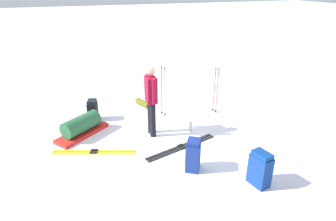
% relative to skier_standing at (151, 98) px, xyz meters
% --- Properties ---
extents(ground_plane, '(80.00, 80.00, 0.00)m').
position_rel_skier_standing_xyz_m(ground_plane, '(-0.28, -0.31, -0.95)').
color(ground_plane, white).
extents(skier_standing, '(0.57, 0.23, 1.70)m').
position_rel_skier_standing_xyz_m(skier_standing, '(0.00, 0.00, 0.00)').
color(skier_standing, black).
rests_on(skier_standing, ground_plane).
extents(ski_pair_near, '(0.65, 1.80, 0.05)m').
position_rel_skier_standing_xyz_m(ski_pair_near, '(-0.81, -0.44, -0.94)').
color(ski_pair_near, black).
rests_on(ski_pair_near, ground_plane).
extents(ski_pair_far, '(0.77, 1.75, 0.05)m').
position_rel_skier_standing_xyz_m(ski_pair_far, '(-0.36, 1.42, -0.94)').
color(ski_pair_far, gold).
rests_on(ski_pair_far, ground_plane).
extents(backpack_large_dark, '(0.42, 0.31, 0.67)m').
position_rel_skier_standing_xyz_m(backpack_large_dark, '(-2.45, -1.28, -0.63)').
color(backpack_large_dark, navy).
rests_on(backpack_large_dark, ground_plane).
extents(backpack_bright, '(0.40, 0.39, 0.66)m').
position_rel_skier_standing_xyz_m(backpack_bright, '(-1.63, -0.34, -0.63)').
color(backpack_bright, navy).
rests_on(backpack_bright, ground_plane).
extents(backpack_small_spare, '(0.36, 0.31, 0.57)m').
position_rel_skier_standing_xyz_m(backpack_small_spare, '(1.28, 1.24, -0.68)').
color(backpack_small_spare, black).
rests_on(backpack_small_spare, ground_plane).
extents(ski_poles_planted_near, '(0.17, 0.10, 1.28)m').
position_rel_skier_standing_xyz_m(ski_poles_planted_near, '(0.62, -2.03, -0.24)').
color(ski_poles_planted_near, maroon).
rests_on(ski_poles_planted_near, ground_plane).
extents(ski_poles_planted_far, '(0.22, 0.11, 1.38)m').
position_rel_skier_standing_xyz_m(ski_poles_planted_far, '(0.92, -0.61, -0.19)').
color(ski_poles_planted_far, maroon).
rests_on(ski_poles_planted_far, ground_plane).
extents(gear_sled, '(1.16, 1.34, 0.49)m').
position_rel_skier_standing_xyz_m(gear_sled, '(0.54, 1.59, -0.73)').
color(gear_sled, red).
rests_on(gear_sled, ground_plane).
extents(sleeping_mat_rolled, '(0.58, 0.36, 0.18)m').
position_rel_skier_standing_xyz_m(sleeping_mat_rolled, '(1.73, -0.24, -0.86)').
color(sleeping_mat_rolled, '#5A5B17').
rests_on(sleeping_mat_rolled, ground_plane).
extents(thermos_bottle, '(0.07, 0.07, 0.26)m').
position_rel_skier_standing_xyz_m(thermos_bottle, '(-0.20, -0.93, -0.82)').
color(thermos_bottle, '#BAB3C1').
rests_on(thermos_bottle, ground_plane).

